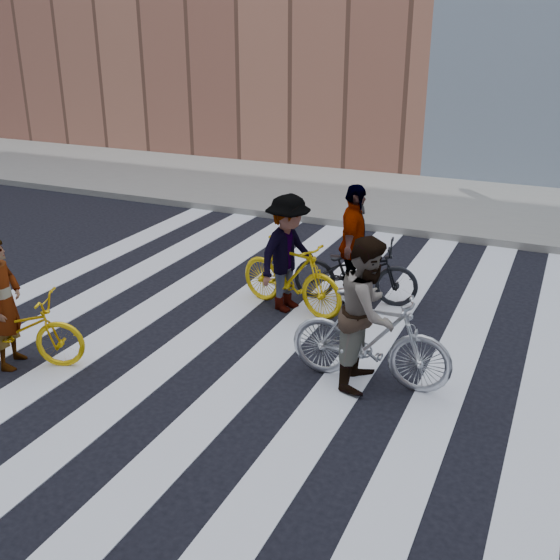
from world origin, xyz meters
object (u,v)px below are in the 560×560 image
Objects in this scene: rider_mid at (368,312)px; bike_silver_mid at (370,339)px; bike_yellow_right at (291,275)px; rider_left at (4,303)px; rider_rear at (353,245)px; bike_yellow_left at (12,331)px; bike_dark_rear at (355,271)px; rider_right at (288,253)px.

bike_silver_mid is at bearing -91.91° from rider_mid.
bike_yellow_right is (-1.69, 1.58, -0.03)m from bike_silver_mid.
rider_mid is (4.13, 1.40, 0.07)m from rider_left.
bike_yellow_left is at bearing 129.21° from rider_rear.
bike_yellow_right is at bearing 122.86° from rider_rear.
rider_rear is at bearing -63.87° from rider_left.
rider_left is 0.91× the size of rider_rear.
bike_yellow_right is 1.09× the size of rider_left.
rider_mid is at bearing -168.73° from bike_dark_rear.
rider_mid is (1.64, -1.58, 0.36)m from bike_yellow_right.
bike_yellow_left is 3.84m from rider_right.
rider_left is (-0.05, 0.00, 0.36)m from bike_yellow_left.
rider_right reaches higher than bike_dark_rear.
rider_left is (-4.18, -1.40, 0.26)m from bike_silver_mid.
bike_yellow_left is 0.99× the size of bike_yellow_right.
bike_yellow_right is 1.02m from bike_dark_rear.
rider_left is at bearing 128.33° from bike_dark_rear.
rider_rear is at bearing -34.51° from rider_right.
bike_silver_mid reaches higher than bike_dark_rear.
bike_silver_mid reaches higher than bike_yellow_right.
rider_mid is at bearing -93.86° from rider_left.
rider_right is 0.96× the size of rider_rear.
bike_yellow_right is (2.44, 2.98, 0.07)m from bike_yellow_left.
bike_yellow_left is 4.86m from bike_dark_rear.
rider_right is at bearing 104.64° from bike_yellow_right.
bike_yellow_left is 4.84m from rider_rear.
rider_mid reaches higher than bike_yellow_left.
rider_rear is (3.16, 3.65, 0.44)m from bike_yellow_left.
bike_dark_rear is (3.21, 3.65, 0.03)m from bike_yellow_left.
rider_rear reaches higher than rider_mid.
rider_left reaches higher than bike_silver_mid.
rider_mid is at bearing -119.29° from bike_yellow_right.
bike_dark_rear is at bearing 19.27° from rider_mid.
bike_yellow_left is at bearing 106.78° from bike_silver_mid.
rider_left is 4.86m from rider_rear.
rider_mid reaches higher than bike_dark_rear.
bike_yellow_right is at bearing 45.03° from bike_silver_mid.
rider_mid reaches higher than bike_silver_mid.
bike_yellow_left is at bearing 155.95° from rider_right.
bike_yellow_right is at bearing -61.81° from bike_yellow_left.
bike_yellow_right is at bearing -62.38° from rider_left.
rider_mid is 0.99× the size of rider_rear.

